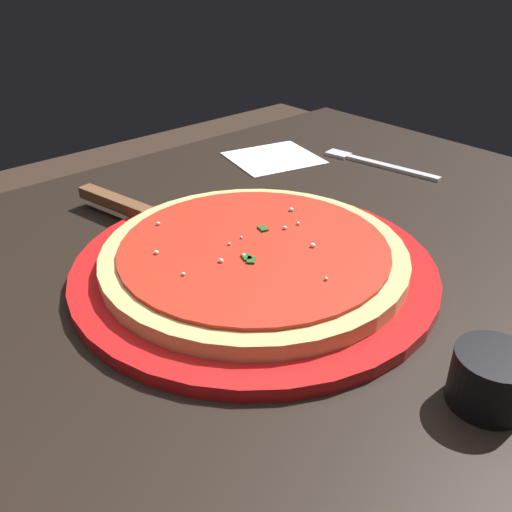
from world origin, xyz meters
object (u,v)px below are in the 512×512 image
(pizza, at_px, (256,254))
(cup_small_sauce, at_px, (491,379))
(pizza_server, at_px, (141,213))
(napkin_loose_left, at_px, (274,158))
(serving_plate, at_px, (256,267))
(fork, at_px, (374,163))

(pizza, distance_m, cup_small_sauce, 0.25)
(pizza_server, distance_m, napkin_loose_left, 0.29)
(cup_small_sauce, bearing_deg, serving_plate, -88.69)
(pizza, height_order, napkin_loose_left, pizza)
(pizza, height_order, pizza_server, pizza)
(serving_plate, xyz_separation_m, napkin_loose_left, (-0.25, -0.24, -0.01))
(serving_plate, distance_m, pizza_server, 0.17)
(pizza, height_order, cup_small_sauce, cup_small_sauce)
(pizza_server, distance_m, cup_small_sauce, 0.42)
(pizza_server, distance_m, fork, 0.38)
(serving_plate, height_order, pizza, pizza)
(pizza_server, xyz_separation_m, napkin_loose_left, (-0.28, -0.07, -0.02))
(cup_small_sauce, distance_m, fork, 0.50)
(serving_plate, bearing_deg, pizza_server, -79.28)
(napkin_loose_left, bearing_deg, fork, 128.75)
(napkin_loose_left, bearing_deg, pizza, 43.71)
(pizza, height_order, fork, pizza)
(serving_plate, height_order, napkin_loose_left, serving_plate)
(serving_plate, xyz_separation_m, fork, (-0.34, -0.12, -0.00))
(serving_plate, bearing_deg, fork, -161.36)
(fork, bearing_deg, serving_plate, 18.64)
(fork, bearing_deg, cup_small_sauce, 47.43)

